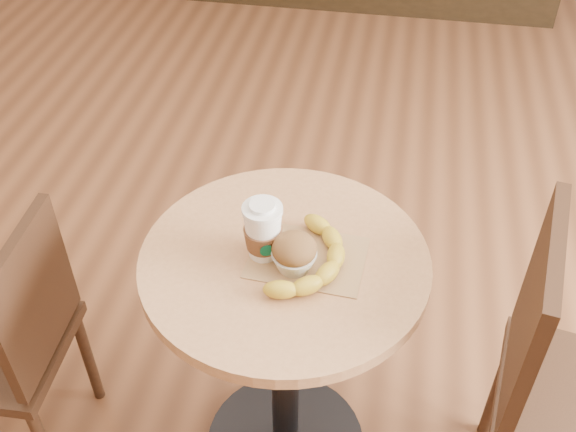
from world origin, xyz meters
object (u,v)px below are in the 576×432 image
object	(u,v)px
coffee_cup	(263,233)
muffin	(294,253)
banana	(312,257)
chair_left	(12,341)
chair_right	(564,389)
cafe_table	(285,333)

from	to	relation	value
coffee_cup	muffin	size ratio (longest dim) A/B	1.47
coffee_cup	banana	size ratio (longest dim) A/B	0.51
coffee_cup	banana	bearing A→B (deg)	-28.65
muffin	chair_left	bearing A→B (deg)	-175.30
muffin	banana	world-z (taller)	muffin
chair_right	banana	distance (m)	0.63
coffee_cup	muffin	bearing A→B (deg)	-45.86
chair_right	banana	bearing A→B (deg)	97.19
cafe_table	coffee_cup	world-z (taller)	coffee_cup
cafe_table	banana	bearing A→B (deg)	-10.86
cafe_table	chair_right	distance (m)	0.63
cafe_table	chair_left	size ratio (longest dim) A/B	0.97
coffee_cup	banana	distance (m)	0.11
cafe_table	banana	distance (m)	0.28
cafe_table	banana	size ratio (longest dim) A/B	2.74
chair_left	banana	distance (m)	0.81
coffee_cup	chair_left	bearing A→B (deg)	165.68
cafe_table	chair_left	xyz separation A→B (m)	(-0.67, -0.09, -0.07)
cafe_table	chair_left	bearing A→B (deg)	-172.52
cafe_table	muffin	distance (m)	0.30
chair_right	cafe_table	bearing A→B (deg)	96.40
chair_left	chair_right	size ratio (longest dim) A/B	0.86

